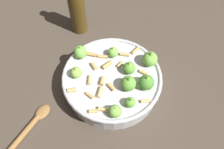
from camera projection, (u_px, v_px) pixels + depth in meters
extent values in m
plane|color=#42382D|center=(112.00, 87.00, 0.74)|extent=(2.40, 2.40, 0.00)
cylinder|color=#B7B7BC|center=(112.00, 82.00, 0.71)|extent=(0.28, 0.28, 0.06)
torus|color=#B7B7BC|center=(112.00, 76.00, 0.69)|extent=(0.29, 0.29, 0.01)
sphere|color=#609E38|center=(128.00, 83.00, 0.65)|extent=(0.04, 0.04, 0.04)
cone|color=#4C8933|center=(129.00, 79.00, 0.63)|extent=(0.02, 0.02, 0.02)
sphere|color=#8CC64C|center=(76.00, 72.00, 0.67)|extent=(0.03, 0.03, 0.03)
cone|color=#75B247|center=(75.00, 69.00, 0.66)|extent=(0.02, 0.02, 0.01)
sphere|color=#75B247|center=(113.00, 52.00, 0.71)|extent=(0.03, 0.03, 0.03)
cone|color=#8CC64C|center=(113.00, 49.00, 0.70)|extent=(0.01, 0.01, 0.02)
sphere|color=#4C8933|center=(146.00, 82.00, 0.65)|extent=(0.04, 0.04, 0.04)
cone|color=#8CC64C|center=(147.00, 78.00, 0.63)|extent=(0.02, 0.02, 0.02)
sphere|color=#609E38|center=(130.00, 102.00, 0.62)|extent=(0.03, 0.03, 0.03)
cone|color=#4C8933|center=(130.00, 100.00, 0.61)|extent=(0.01, 0.01, 0.01)
sphere|color=#75B247|center=(150.00, 59.00, 0.69)|extent=(0.04, 0.04, 0.04)
cone|color=#609E38|center=(151.00, 54.00, 0.67)|extent=(0.02, 0.02, 0.02)
sphere|color=#609E38|center=(129.00, 68.00, 0.68)|extent=(0.04, 0.04, 0.04)
cone|color=#8CC64C|center=(130.00, 64.00, 0.66)|extent=(0.02, 0.02, 0.02)
sphere|color=#75B247|center=(80.00, 52.00, 0.71)|extent=(0.04, 0.04, 0.04)
cone|color=#609E38|center=(80.00, 48.00, 0.69)|extent=(0.02, 0.02, 0.01)
sphere|color=#75B247|center=(115.00, 111.00, 0.61)|extent=(0.04, 0.04, 0.04)
cone|color=#75B247|center=(115.00, 109.00, 0.59)|extent=(0.01, 0.01, 0.01)
cylinder|color=tan|center=(107.00, 65.00, 0.70)|extent=(0.02, 0.03, 0.01)
cylinder|color=tan|center=(143.00, 72.00, 0.69)|extent=(0.02, 0.01, 0.01)
cylinder|color=tan|center=(111.00, 87.00, 0.66)|extent=(0.03, 0.02, 0.01)
cylinder|color=tan|center=(103.00, 56.00, 0.72)|extent=(0.03, 0.02, 0.01)
cylinder|color=tan|center=(146.00, 101.00, 0.64)|extent=(0.03, 0.02, 0.01)
cylinder|color=tan|center=(90.00, 95.00, 0.65)|extent=(0.02, 0.01, 0.01)
cylinder|color=tan|center=(93.00, 111.00, 0.62)|extent=(0.03, 0.02, 0.01)
cylinder|color=tan|center=(104.00, 110.00, 0.62)|extent=(0.03, 0.02, 0.01)
cylinder|color=tan|center=(100.00, 92.00, 0.65)|extent=(0.02, 0.04, 0.01)
cylinder|color=tan|center=(92.00, 54.00, 0.72)|extent=(0.03, 0.02, 0.01)
cylinder|color=tan|center=(120.00, 64.00, 0.70)|extent=(0.01, 0.02, 0.01)
cylinder|color=tan|center=(125.00, 54.00, 0.72)|extent=(0.03, 0.02, 0.01)
cylinder|color=tan|center=(90.00, 80.00, 0.67)|extent=(0.02, 0.03, 0.01)
cylinder|color=tan|center=(72.00, 90.00, 0.65)|extent=(0.03, 0.02, 0.01)
cylinder|color=tan|center=(94.00, 66.00, 0.70)|extent=(0.03, 0.02, 0.01)
cylinder|color=tan|center=(135.00, 50.00, 0.73)|extent=(0.01, 0.03, 0.01)
cylinder|color=tan|center=(102.00, 81.00, 0.67)|extent=(0.02, 0.03, 0.01)
cylinder|color=#4C3814|center=(78.00, 13.00, 0.81)|extent=(0.06, 0.06, 0.16)
cylinder|color=olive|center=(18.00, 141.00, 0.63)|extent=(0.02, 0.17, 0.02)
ellipsoid|color=olive|center=(43.00, 112.00, 0.68)|extent=(0.04, 0.05, 0.01)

